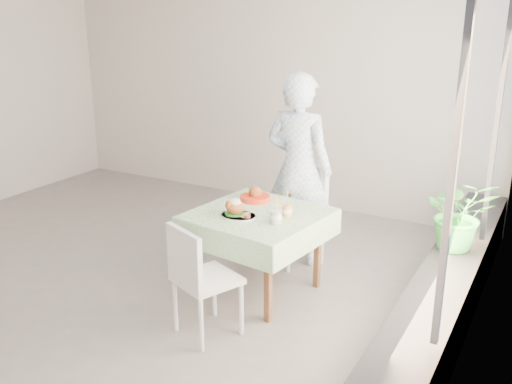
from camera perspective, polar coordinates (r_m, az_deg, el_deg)
The scene contains 14 objects.
floor at distance 5.76m, azimuth -11.11°, elevation -7.29°, with size 6.00×6.00×0.00m, color #63605D.
wall_back at distance 7.37m, azimuth 0.88°, elevation 9.92°, with size 6.00×0.02×2.80m, color beige.
wall_right at distance 4.09m, azimuth 21.85°, elevation 2.21°, with size 0.02×5.00×2.80m, color beige.
window_pane at distance 4.04m, azimuth 21.84°, elevation 5.68°, with size 0.01×4.80×2.18m, color #D1E0F9.
window_ledge at distance 4.54m, azimuth 17.63°, elevation -11.54°, with size 0.40×4.80×0.50m, color black.
cafe_table at distance 5.01m, azimuth 0.22°, elevation -5.13°, with size 1.17×1.17×0.74m.
chair_far at distance 5.69m, azimuth 4.01°, elevation -4.00°, with size 0.63×0.63×0.97m.
chair_near at distance 4.46m, azimuth -5.02°, elevation -10.80°, with size 0.56×0.56×0.91m.
diner at distance 5.51m, azimuth 4.28°, elevation 2.25°, with size 0.68×0.45×1.88m, color #90B9E6.
main_dish at distance 4.80m, azimuth -1.96°, elevation -1.87°, with size 0.31×0.31×0.16m.
juice_cup_orange at distance 4.80m, azimuth 3.10°, elevation -1.77°, with size 0.09×0.09×0.26m.
juice_cup_lemonade at distance 4.64m, azimuth 2.01°, elevation -2.38°, with size 0.10×0.10×0.29m.
second_dish at distance 5.21m, azimuth -0.09°, elevation -0.43°, with size 0.28×0.28×0.13m.
potted_plant at distance 4.98m, azimuth 19.71°, elevation -2.03°, with size 0.56×0.49×0.62m, color #287932.
Camera 1 is at (3.45, -3.94, 2.41)m, focal length 40.00 mm.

